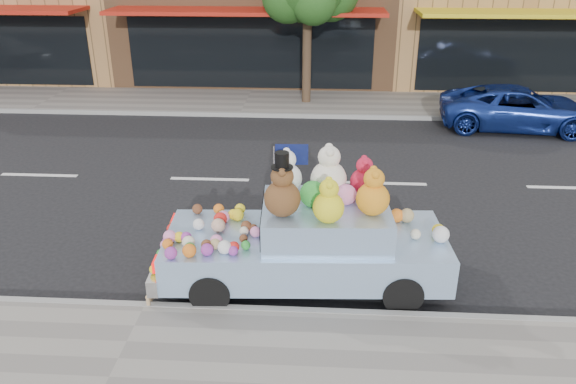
{
  "coord_description": "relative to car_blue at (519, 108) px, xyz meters",
  "views": [
    {
      "loc": [
        2.51,
        -11.68,
        4.98
      ],
      "look_at": [
        2.0,
        -3.38,
        1.25
      ],
      "focal_mm": 35.0,
      "sensor_mm": 36.0,
      "label": 1
    }
  ],
  "objects": [
    {
      "name": "near_sidewalk",
      "position": [
        -8.14,
        -10.79,
        -0.55
      ],
      "size": [
        60.0,
        3.0,
        0.12
      ],
      "primitive_type": "cube",
      "color": "gray",
      "rests_on": "ground"
    },
    {
      "name": "far_sidewalk",
      "position": [
        -8.14,
        2.21,
        -0.55
      ],
      "size": [
        60.0,
        3.0,
        0.12
      ],
      "primitive_type": "cube",
      "color": "gray",
      "rests_on": "ground"
    },
    {
      "name": "car_blue",
      "position": [
        0.0,
        0.0,
        0.0
      ],
      "size": [
        4.56,
        2.47,
        1.21
      ],
      "primitive_type": "imported",
      "rotation": [
        0.0,
        0.0,
        1.46
      ],
      "color": "navy",
      "rests_on": "ground"
    },
    {
      "name": "art_car",
      "position": [
        -5.79,
        -8.34,
        0.2
      ],
      "size": [
        4.57,
        1.97,
        2.32
      ],
      "rotation": [
        0.0,
        0.0,
        0.05
      ],
      "color": "black",
      "rests_on": "ground"
    },
    {
      "name": "far_kerb",
      "position": [
        -8.14,
        0.71,
        -0.54
      ],
      "size": [
        60.0,
        0.12,
        0.13
      ],
      "primitive_type": "cube",
      "color": "gray",
      "rests_on": "ground"
    },
    {
      "name": "near_kerb",
      "position": [
        -8.14,
        -9.29,
        -0.54
      ],
      "size": [
        60.0,
        0.12,
        0.13
      ],
      "primitive_type": "cube",
      "color": "gray",
      "rests_on": "ground"
    },
    {
      "name": "ground",
      "position": [
        -8.14,
        -4.29,
        -0.61
      ],
      "size": [
        120.0,
        120.0,
        0.0
      ],
      "primitive_type": "plane",
      "color": "black",
      "rests_on": "ground"
    }
  ]
}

